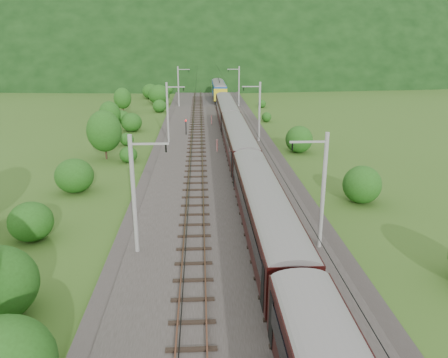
{
  "coord_description": "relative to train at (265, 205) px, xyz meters",
  "views": [
    {
      "loc": [
        -1.81,
        -26.68,
        14.07
      ],
      "look_at": [
        0.09,
        8.26,
        2.6
      ],
      "focal_mm": 35.0,
      "sensor_mm": 36.0,
      "label": 1
    }
  ],
  "objects": [
    {
      "name": "ground",
      "position": [
        -2.4,
        -0.34,
        -3.32
      ],
      "size": [
        600.0,
        600.0,
        0.0
      ],
      "primitive_type": "plane",
      "color": "#36561B",
      "rests_on": "ground"
    },
    {
      "name": "railbed",
      "position": [
        -2.4,
        9.66,
        -3.17
      ],
      "size": [
        14.0,
        220.0,
        0.3
      ],
      "primitive_type": "cube",
      "color": "#38332D",
      "rests_on": "ground"
    },
    {
      "name": "track_left",
      "position": [
        -4.8,
        9.66,
        -2.95
      ],
      "size": [
        2.4,
        220.0,
        0.27
      ],
      "color": "brown",
      "rests_on": "railbed"
    },
    {
      "name": "track_right",
      "position": [
        -0.0,
        9.66,
        -2.95
      ],
      "size": [
        2.4,
        220.0,
        0.27
      ],
      "color": "brown",
      "rests_on": "railbed"
    },
    {
      "name": "catenary_left",
      "position": [
        -8.52,
        31.66,
        1.18
      ],
      "size": [
        2.54,
        192.28,
        8.0
      ],
      "color": "gray",
      "rests_on": "railbed"
    },
    {
      "name": "catenary_right",
      "position": [
        3.72,
        31.66,
        1.18
      ],
      "size": [
        2.54,
        192.28,
        8.0
      ],
      "color": "gray",
      "rests_on": "railbed"
    },
    {
      "name": "overhead_wires",
      "position": [
        -2.4,
        9.66,
        3.78
      ],
      "size": [
        4.83,
        198.0,
        0.03
      ],
      "color": "black",
      "rests_on": "ground"
    },
    {
      "name": "mountain_main",
      "position": [
        -2.4,
        259.66,
        -3.32
      ],
      "size": [
        504.0,
        360.0,
        244.0
      ],
      "primitive_type": "ellipsoid",
      "color": "black",
      "rests_on": "ground"
    },
    {
      "name": "mountain_ridge",
      "position": [
        -122.4,
        299.66,
        -3.32
      ],
      "size": [
        336.0,
        280.0,
        132.0
      ],
      "primitive_type": "ellipsoid",
      "color": "black",
      "rests_on": "ground"
    },
    {
      "name": "train",
      "position": [
        0.0,
        0.0,
        0.0
      ],
      "size": [
        2.78,
        152.7,
        4.82
      ],
      "color": "black",
      "rests_on": "ground"
    },
    {
      "name": "hazard_post_near",
      "position": [
        -2.39,
        44.02,
        -2.29
      ],
      "size": [
        0.16,
        0.16,
        1.46
      ],
      "primitive_type": "cylinder",
      "color": "red",
      "rests_on": "railbed"
    },
    {
      "name": "hazard_post_far",
      "position": [
        -2.18,
        26.0,
        -2.24
      ],
      "size": [
        0.17,
        0.17,
        1.57
      ],
      "primitive_type": "cylinder",
      "color": "red",
      "rests_on": "railbed"
    },
    {
      "name": "signal",
      "position": [
        -6.35,
        36.2,
        -1.74
      ],
      "size": [
        0.24,
        0.24,
        2.19
      ],
      "color": "black",
      "rests_on": "railbed"
    },
    {
      "name": "vegetation_left",
      "position": [
        -15.95,
        8.19,
        -0.8
      ],
      "size": [
        14.25,
        149.19,
        7.03
      ],
      "color": "#204E14",
      "rests_on": "ground"
    },
    {
      "name": "vegetation_right",
      "position": [
        9.9,
        7.53,
        -1.89
      ],
      "size": [
        7.4,
        104.41,
        3.21
      ],
      "color": "#204E14",
      "rests_on": "ground"
    }
  ]
}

